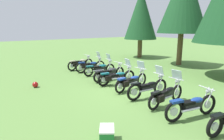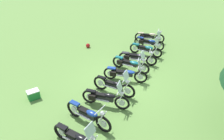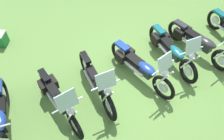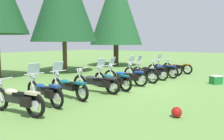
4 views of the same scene
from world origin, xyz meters
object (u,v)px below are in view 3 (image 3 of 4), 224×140
motorcycle_3 (198,42)px  motorcycle_8 (2,117)px  motorcycle_6 (97,82)px  motorcycle_7 (58,98)px  motorcycle_4 (171,49)px  motorcycle_5 (139,66)px

motorcycle_3 → motorcycle_8: bearing=-100.4°
motorcycle_3 → motorcycle_6: bearing=-99.3°
motorcycle_6 → motorcycle_7: motorcycle_6 is taller
motorcycle_8 → motorcycle_4: bearing=99.1°
motorcycle_3 → motorcycle_8: 5.61m
motorcycle_6 → motorcycle_8: bearing=-90.5°
motorcycle_3 → motorcycle_7: motorcycle_7 is taller
motorcycle_3 → motorcycle_5: (2.08, -0.09, 0.02)m
motorcycle_4 → motorcycle_6: size_ratio=1.04×
motorcycle_6 → motorcycle_7: (1.01, -0.06, -0.01)m
motorcycle_4 → motorcycle_8: (4.67, -0.27, 0.01)m
motorcycle_3 → motorcycle_5: bearing=-98.5°
motorcycle_7 → motorcycle_3: bearing=82.5°
motorcycle_5 → motorcycle_7: motorcycle_5 is taller
motorcycle_3 → motorcycle_7: bearing=-99.4°
motorcycle_4 → motorcycle_6: bearing=-84.0°
motorcycle_7 → motorcycle_8: bearing=-102.2°
motorcycle_3 → motorcycle_4: (0.92, -0.15, 0.01)m
motorcycle_4 → motorcycle_3: bearing=87.8°
motorcycle_5 → motorcycle_3: bearing=78.9°
motorcycle_4 → motorcycle_6: 2.42m
motorcycle_4 → motorcycle_5: motorcycle_5 is taller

